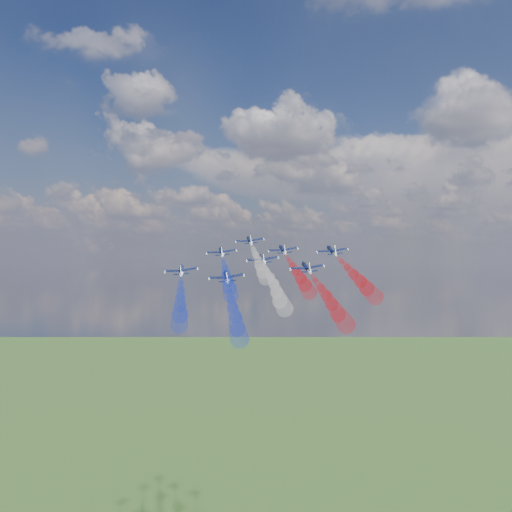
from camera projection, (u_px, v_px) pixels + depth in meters
The scene contains 16 objects.
jet_lead at pixel (250, 240), 177.76m from camera, with size 8.96×11.19×2.99m, color black, non-canonical shape.
trail_lead at pixel (258, 260), 156.67m from camera, with size 3.73×34.08×3.73m, color white, non-canonical shape.
jet_inner_left at pixel (221, 252), 167.77m from camera, with size 8.96×11.19×2.99m, color black, non-canonical shape.
trail_inner_left at pixel (226, 274), 146.69m from camera, with size 3.73×34.08×3.73m, color #1932DC, non-canonical shape.
jet_inner_right at pixel (283, 250), 169.19m from camera, with size 8.96×11.19×2.99m, color black, non-canonical shape.
trail_inner_right at pixel (296, 271), 148.11m from camera, with size 3.73×34.08×3.73m, color red, non-canonical shape.
jet_outer_left at pixel (181, 270), 154.27m from camera, with size 8.96×11.19×2.99m, color black, non-canonical shape.
trail_outer_left at pixel (180, 297), 133.18m from camera, with size 3.73×34.08×3.73m, color #1932DC, non-canonical shape.
jet_center_third at pixel (262, 259), 157.70m from camera, with size 8.96×11.19×2.99m, color black, non-canonical shape.
trail_center_third at pixel (273, 284), 136.62m from camera, with size 3.73×34.08×3.73m, color white, non-canonical shape.
jet_outer_right at pixel (332, 251), 159.37m from camera, with size 8.96×11.19×2.99m, color black, non-canonical shape.
trail_outer_right at pixel (354, 274), 138.29m from camera, with size 3.73×34.08×3.73m, color red, non-canonical shape.
jet_rear_left at pixel (226, 277), 143.98m from camera, with size 8.96×11.19×2.99m, color black, non-canonical shape.
trail_rear_left at pixel (233, 308), 122.90m from camera, with size 3.73×34.08×3.73m, color #1932DC, non-canonical shape.
jet_rear_right at pixel (306, 267), 146.99m from camera, with size 8.96×11.19×2.99m, color black, non-canonical shape.
trail_rear_right at pixel (326, 296), 125.91m from camera, with size 3.73×34.08×3.73m, color red, non-canonical shape.
Camera 1 is at (71.10, -142.97, 129.63)m, focal length 41.00 mm.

